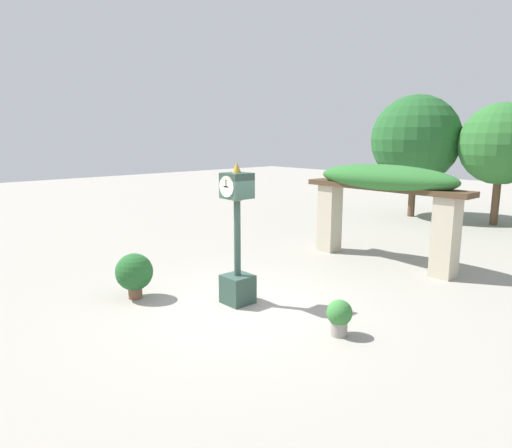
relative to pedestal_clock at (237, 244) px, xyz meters
name	(u,v)px	position (x,y,z in m)	size (l,w,h in m)	color
ground_plane	(241,308)	(0.25, -0.12, -1.23)	(60.00, 60.00, 0.00)	gray
pedestal_clock	(237,244)	(0.00, 0.00, 0.00)	(0.55, 0.55, 2.85)	#2D473D
pergola	(384,190)	(0.25, 4.76, 0.72)	(4.60, 1.12, 2.61)	#BCB299
potted_plant_near_left	(134,273)	(-1.65, -1.41, -0.68)	(0.77, 0.77, 0.95)	brown
potted_plant_near_right	(339,316)	(2.33, 0.29, -0.88)	(0.44, 0.44, 0.63)	gray
tree_line	(488,146)	(-0.19, 12.33, 1.73)	(9.36, 4.18, 4.98)	brown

